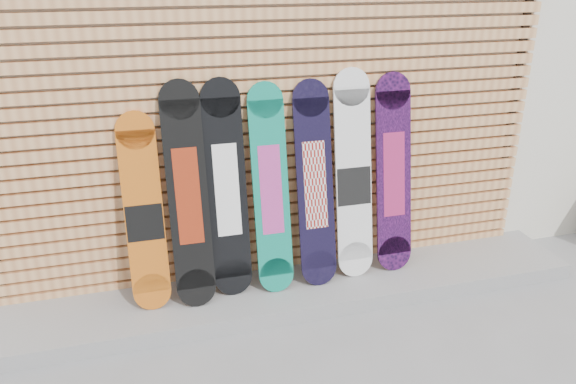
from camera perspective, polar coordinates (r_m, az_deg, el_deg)
name	(u,v)px	position (r m, az deg, el deg)	size (l,w,h in m)	color
ground	(335,348)	(3.92, 4.78, -15.55)	(80.00, 80.00, 0.00)	gray
building	(275,18)	(6.61, -1.33, 17.21)	(12.00, 5.00, 3.60)	beige
concrete_step	(286,291)	(4.37, -0.18, -10.00)	(4.60, 0.70, 0.12)	gray
slat_wall	(276,137)	(4.14, -1.27, 5.65)	(4.26, 0.08, 2.29)	tan
snowboard_0	(144,214)	(3.99, -14.43, -2.19)	(0.26, 0.34, 1.37)	#C15C14
snowboard_1	(188,196)	(3.94, -10.13, -0.42)	(0.28, 0.39, 1.56)	black
snowboard_2	(227,190)	(4.00, -6.23, 0.20)	(0.28, 0.31, 1.56)	black
snowboard_3	(271,190)	(4.05, -1.76, 0.23)	(0.26, 0.36, 1.51)	#0D7D66
snowboard_4	(315,185)	(4.14, 2.74, 0.71)	(0.28, 0.36, 1.52)	black
snowboard_5	(353,177)	(4.25, 6.66, 1.50)	(0.28, 0.31, 1.58)	white
snowboard_6	(394,174)	(4.39, 10.67, 1.77)	(0.28, 0.30, 1.53)	black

